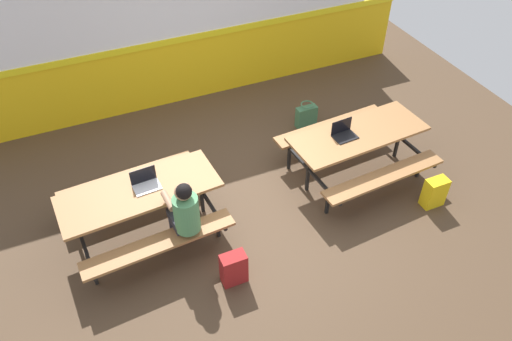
{
  "coord_description": "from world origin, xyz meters",
  "views": [
    {
      "loc": [
        -1.96,
        -4.53,
        4.93
      ],
      "look_at": [
        0.0,
        -0.05,
        0.55
      ],
      "focal_mm": 34.9,
      "sensor_mm": 36.0,
      "label": 1
    }
  ],
  "objects_px": {
    "student_nearer": "(184,212)",
    "satchel_spare": "(233,268)",
    "picnic_table_right": "(357,142)",
    "picnic_table_left": "(141,200)",
    "laptop_silver": "(146,183)",
    "laptop_dark": "(344,133)",
    "tote_bag_bright": "(306,116)",
    "backpack_dark": "(434,192)"
  },
  "relations": [
    {
      "from": "picnic_table_right",
      "to": "student_nearer",
      "type": "relative_size",
      "value": 1.65
    },
    {
      "from": "student_nearer",
      "to": "picnic_table_right",
      "type": "bearing_deg",
      "value": 9.46
    },
    {
      "from": "tote_bag_bright",
      "to": "satchel_spare",
      "type": "height_order",
      "value": "satchel_spare"
    },
    {
      "from": "student_nearer",
      "to": "tote_bag_bright",
      "type": "xyz_separation_m",
      "value": [
        2.57,
        1.74,
        -0.51
      ]
    },
    {
      "from": "laptop_silver",
      "to": "laptop_dark",
      "type": "height_order",
      "value": "same"
    },
    {
      "from": "laptop_silver",
      "to": "backpack_dark",
      "type": "relative_size",
      "value": 0.76
    },
    {
      "from": "picnic_table_left",
      "to": "picnic_table_right",
      "type": "xyz_separation_m",
      "value": [
        3.06,
        -0.09,
        0.0
      ]
    },
    {
      "from": "student_nearer",
      "to": "backpack_dark",
      "type": "height_order",
      "value": "student_nearer"
    },
    {
      "from": "laptop_silver",
      "to": "laptop_dark",
      "type": "xyz_separation_m",
      "value": [
        2.73,
        -0.11,
        0.0
      ]
    },
    {
      "from": "picnic_table_left",
      "to": "student_nearer",
      "type": "relative_size",
      "value": 1.65
    },
    {
      "from": "picnic_table_left",
      "to": "tote_bag_bright",
      "type": "height_order",
      "value": "picnic_table_left"
    },
    {
      "from": "laptop_silver",
      "to": "picnic_table_right",
      "type": "bearing_deg",
      "value": -2.56
    },
    {
      "from": "student_nearer",
      "to": "laptop_dark",
      "type": "relative_size",
      "value": 3.61
    },
    {
      "from": "backpack_dark",
      "to": "picnic_table_right",
      "type": "bearing_deg",
      "value": 123.43
    },
    {
      "from": "picnic_table_left",
      "to": "laptop_silver",
      "type": "relative_size",
      "value": 5.94
    },
    {
      "from": "picnic_table_left",
      "to": "satchel_spare",
      "type": "relative_size",
      "value": 4.52
    },
    {
      "from": "laptop_silver",
      "to": "picnic_table_left",
      "type": "bearing_deg",
      "value": -156.85
    },
    {
      "from": "laptop_dark",
      "to": "tote_bag_bright",
      "type": "relative_size",
      "value": 0.78
    },
    {
      "from": "student_nearer",
      "to": "tote_bag_bright",
      "type": "height_order",
      "value": "student_nearer"
    },
    {
      "from": "picnic_table_left",
      "to": "backpack_dark",
      "type": "height_order",
      "value": "picnic_table_left"
    },
    {
      "from": "laptop_dark",
      "to": "tote_bag_bright",
      "type": "bearing_deg",
      "value": 83.58
    },
    {
      "from": "backpack_dark",
      "to": "tote_bag_bright",
      "type": "relative_size",
      "value": 1.02
    },
    {
      "from": "satchel_spare",
      "to": "student_nearer",
      "type": "bearing_deg",
      "value": 118.92
    },
    {
      "from": "picnic_table_left",
      "to": "laptop_dark",
      "type": "distance_m",
      "value": 2.84
    },
    {
      "from": "picnic_table_right",
      "to": "laptop_dark",
      "type": "xyz_separation_m",
      "value": [
        -0.23,
        0.02,
        0.21
      ]
    },
    {
      "from": "picnic_table_right",
      "to": "satchel_spare",
      "type": "bearing_deg",
      "value": -155.06
    },
    {
      "from": "backpack_dark",
      "to": "tote_bag_bright",
      "type": "distance_m",
      "value": 2.4
    },
    {
      "from": "laptop_dark",
      "to": "backpack_dark",
      "type": "height_order",
      "value": "laptop_dark"
    },
    {
      "from": "picnic_table_right",
      "to": "backpack_dark",
      "type": "xyz_separation_m",
      "value": [
        0.65,
        -0.99,
        -0.36
      ]
    },
    {
      "from": "backpack_dark",
      "to": "tote_bag_bright",
      "type": "height_order",
      "value": "backpack_dark"
    },
    {
      "from": "picnic_table_left",
      "to": "laptop_silver",
      "type": "bearing_deg",
      "value": 23.15
    },
    {
      "from": "satchel_spare",
      "to": "laptop_silver",
      "type": "bearing_deg",
      "value": 118.41
    },
    {
      "from": "picnic_table_right",
      "to": "picnic_table_left",
      "type": "bearing_deg",
      "value": 178.36
    },
    {
      "from": "student_nearer",
      "to": "satchel_spare",
      "type": "relative_size",
      "value": 2.74
    },
    {
      "from": "backpack_dark",
      "to": "satchel_spare",
      "type": "bearing_deg",
      "value": -178.37
    },
    {
      "from": "tote_bag_bright",
      "to": "picnic_table_right",
      "type": "bearing_deg",
      "value": -86.08
    },
    {
      "from": "student_nearer",
      "to": "satchel_spare",
      "type": "distance_m",
      "value": 0.87
    },
    {
      "from": "picnic_table_left",
      "to": "laptop_silver",
      "type": "distance_m",
      "value": 0.24
    },
    {
      "from": "picnic_table_left",
      "to": "student_nearer",
      "type": "height_order",
      "value": "student_nearer"
    },
    {
      "from": "picnic_table_left",
      "to": "laptop_silver",
      "type": "xyz_separation_m",
      "value": [
        0.1,
        0.04,
        0.21
      ]
    },
    {
      "from": "picnic_table_right",
      "to": "backpack_dark",
      "type": "height_order",
      "value": "picnic_table_right"
    },
    {
      "from": "picnic_table_right",
      "to": "student_nearer",
      "type": "height_order",
      "value": "student_nearer"
    }
  ]
}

